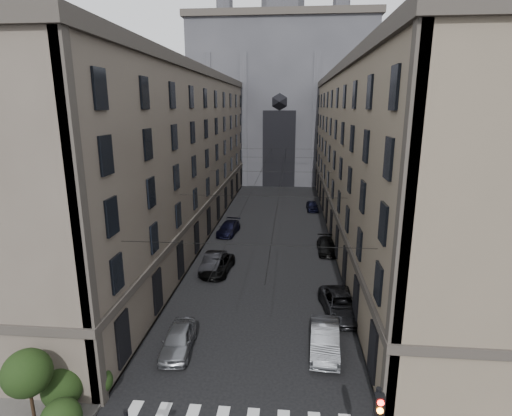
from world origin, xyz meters
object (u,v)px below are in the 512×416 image
(car_right_far, at_px, (312,206))
(car_right_midnear, at_px, (341,305))
(car_left_far, at_px, (229,228))
(gothic_tower, at_px, (281,91))
(car_left_midnear, at_px, (213,262))
(car_left_near, at_px, (178,340))
(car_left_midfar, at_px, (217,265))
(car_right_near, at_px, (325,339))
(car_right_midfar, at_px, (327,246))

(car_right_far, bearing_deg, car_right_midnear, -91.22)
(car_right_midnear, relative_size, car_right_far, 1.38)
(car_left_far, xyz_separation_m, car_right_midnear, (11.12, -18.03, 0.06))
(gothic_tower, height_order, car_left_midnear, gothic_tower)
(gothic_tower, xyz_separation_m, car_left_far, (-4.92, -40.40, -17.09))
(car_left_midnear, relative_size, car_left_far, 0.97)
(car_left_near, distance_m, car_left_midnear, 12.54)
(car_left_midfar, bearing_deg, car_left_midnear, 141.67)
(car_right_far, bearing_deg, car_left_midnear, -116.41)
(car_left_midnear, height_order, car_left_far, car_left_midnear)
(car_left_midnear, height_order, car_right_far, car_left_midnear)
(car_left_far, height_order, car_right_near, car_right_near)
(car_right_midnear, bearing_deg, car_right_far, 84.59)
(car_left_near, distance_m, car_left_far, 23.49)
(car_right_near, xyz_separation_m, car_right_midnear, (1.55, 4.70, -0.05))
(car_left_near, height_order, car_left_midfar, car_left_near)
(car_right_midnear, bearing_deg, car_right_midfar, 83.30)
(car_left_far, distance_m, car_right_midfar, 12.28)
(car_right_near, distance_m, car_right_midfar, 17.61)
(car_left_midfar, distance_m, car_right_near, 14.41)
(car_left_near, distance_m, car_right_midfar, 21.13)
(car_left_far, relative_size, car_right_far, 1.22)
(car_left_midnear, distance_m, car_right_midnear, 12.96)
(car_left_near, xyz_separation_m, car_right_midnear, (10.59, 5.45, 0.01))
(gothic_tower, height_order, car_right_midnear, gothic_tower)
(car_left_midfar, distance_m, car_right_midfar, 12.09)
(car_left_near, bearing_deg, car_left_midnear, 87.35)
(gothic_tower, relative_size, car_left_midnear, 12.20)
(car_left_far, relative_size, car_right_midfar, 1.07)
(car_right_near, bearing_deg, car_right_midnear, 75.16)
(car_left_near, relative_size, car_right_midfar, 0.98)
(car_left_near, relative_size, car_right_near, 0.90)
(car_right_midnear, bearing_deg, car_left_midnear, 140.11)
(car_right_near, height_order, car_right_midfar, car_right_near)
(gothic_tower, distance_m, car_right_midfar, 49.10)
(car_left_midnear, height_order, car_right_midfar, car_left_midnear)
(car_left_midfar, xyz_separation_m, car_right_midfar, (10.40, 6.16, -0.05))
(car_left_near, bearing_deg, gothic_tower, 82.28)
(car_left_midfar, bearing_deg, car_left_far, 98.66)
(car_left_midnear, bearing_deg, car_right_midnear, -30.31)
(car_right_near, height_order, car_right_midnear, car_right_near)
(car_left_midnear, bearing_deg, gothic_tower, 87.72)
(car_left_midnear, xyz_separation_m, car_left_far, (-0.28, 10.94, -0.07))
(car_right_midfar, relative_size, car_right_far, 1.14)
(gothic_tower, height_order, car_left_near, gothic_tower)
(car_right_near, bearing_deg, gothic_tower, 97.65)
(car_right_near, bearing_deg, car_left_near, -171.88)
(car_right_far, bearing_deg, gothic_tower, 98.49)
(car_right_midfar, distance_m, car_right_far, 17.21)
(car_left_far, distance_m, car_right_midnear, 21.19)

